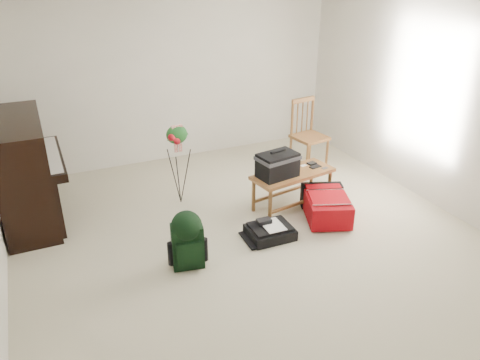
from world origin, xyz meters
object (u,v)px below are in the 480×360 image
red_suitcase (324,204)px  flower_stand (179,165)px  dining_chair (308,135)px  black_duffel (270,231)px  piano (26,173)px  bench (281,167)px  green_backpack (187,237)px

red_suitcase → flower_stand: flower_stand is taller
dining_chair → black_duffel: 2.13m
red_suitcase → flower_stand: size_ratio=0.81×
piano → black_duffel: size_ratio=2.94×
bench → dining_chair: 1.41m
dining_chair → flower_stand: (-2.09, -0.31, 0.03)m
dining_chair → green_backpack: size_ratio=1.64×
piano → bench: piano is taller
piano → green_backpack: bearing=-50.8°
bench → red_suitcase: bench is taller
piano → bench: bearing=-19.9°
red_suitcase → flower_stand: 1.85m
dining_chair → flower_stand: 2.11m
bench → black_duffel: size_ratio=2.17×
green_backpack → bench: bearing=36.5°
black_duffel → green_backpack: size_ratio=0.81×
piano → green_backpack: 2.21m
dining_chair → green_backpack: 2.96m
green_backpack → flower_stand: flower_stand is taller
piano → dining_chair: size_ratio=1.46×
bench → flower_stand: 1.28m
flower_stand → black_duffel: bearing=-65.7°
black_duffel → flower_stand: size_ratio=0.47×
piano → black_duffel: piano is taller
red_suitcase → black_duffel: size_ratio=1.71×
piano → green_backpack: piano is taller
black_duffel → green_backpack: green_backpack is taller
piano → flower_stand: (1.74, -0.35, -0.07)m
bench → black_duffel: 0.85m
black_duffel → green_backpack: bearing=-170.6°
piano → black_duffel: 2.91m
red_suitcase → green_backpack: green_backpack is taller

